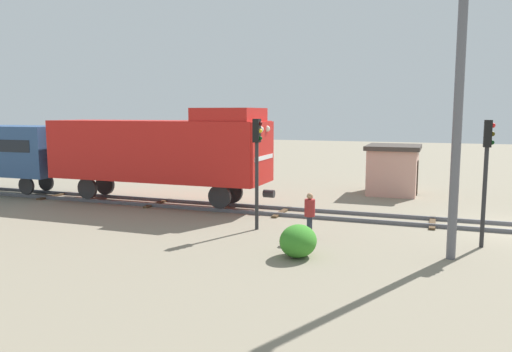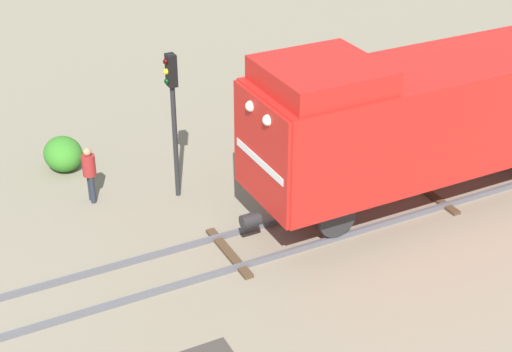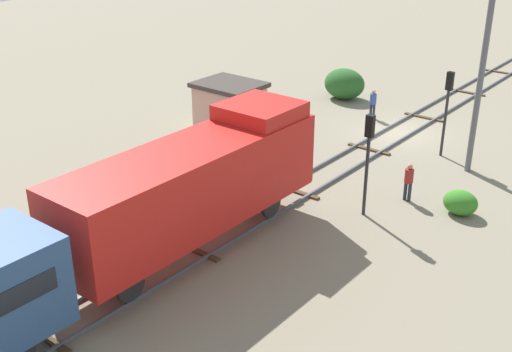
{
  "view_description": "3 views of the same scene",
  "coord_description": "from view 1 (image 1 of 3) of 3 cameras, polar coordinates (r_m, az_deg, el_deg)",
  "views": [
    {
      "loc": [
        -21.37,
        3.13,
        4.56
      ],
      "look_at": [
        -0.16,
        10.93,
        1.67
      ],
      "focal_mm": 35.0,
      "sensor_mm": 36.0,
      "label": 1
    },
    {
      "loc": [
        15.14,
        2.77,
        11.59
      ],
      "look_at": [
        -1.28,
        11.16,
        1.31
      ],
      "focal_mm": 55.0,
      "sensor_mm": 36.0,
      "label": 2
    },
    {
      "loc": [
        -14.64,
        30.86,
        12.27
      ],
      "look_at": [
        -1.36,
        14.26,
        2.75
      ],
      "focal_mm": 45.0,
      "sensor_mm": 36.0,
      "label": 3
    }
  ],
  "objects": [
    {
      "name": "locomotive",
      "position": [
        24.99,
        -10.8,
        3.06
      ],
      "size": [
        2.9,
        11.6,
        4.6
      ],
      "color": "red",
      "rests_on": "railway_track"
    },
    {
      "name": "traffic_signal_near",
      "position": [
        18.3,
        24.86,
        1.7
      ],
      "size": [
        0.32,
        0.34,
        4.31
      ],
      "color": "#262628",
      "rests_on": "ground"
    },
    {
      "name": "traffic_signal_mid",
      "position": [
        19.19,
        0.12,
        2.61
      ],
      "size": [
        0.32,
        0.34,
        4.32
      ],
      "color": "#262628",
      "rests_on": "ground"
    },
    {
      "name": "worker_by_signal",
      "position": [
        18.04,
        6.15,
        -4.15
      ],
      "size": [
        0.38,
        0.38,
        1.7
      ],
      "rotation": [
        0.0,
        0.0,
        0.92
      ],
      "color": "#262B38",
      "rests_on": "ground"
    },
    {
      "name": "catenary_mast",
      "position": [
        16.32,
        22.12,
        7.36
      ],
      "size": [
        1.94,
        0.28,
        8.96
      ],
      "color": "#595960",
      "rests_on": "ground"
    },
    {
      "name": "relay_hut",
      "position": [
        29.14,
        15.4,
        0.78
      ],
      "size": [
        3.5,
        2.9,
        2.74
      ],
      "color": "#D19E8C",
      "rests_on": "ground"
    },
    {
      "name": "bush_mid",
      "position": [
        15.96,
        4.84,
        -7.41
      ],
      "size": [
        1.42,
        1.16,
        1.03
      ],
      "primitive_type": "ellipsoid",
      "color": "#368126",
      "rests_on": "ground"
    }
  ]
}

